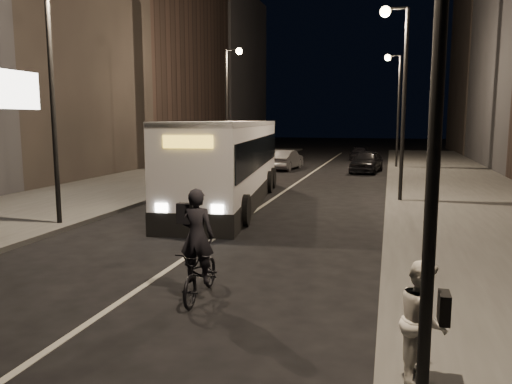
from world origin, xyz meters
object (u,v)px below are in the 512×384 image
Objects in this scene: car_mid at (285,160)px; streetlight_right_far at (395,95)px; streetlight_left_far at (230,93)px; pedestrian_woman at (423,320)px; streetlight_left_near at (58,65)px; car_near at (367,161)px; cyclist_on_bicycle at (200,262)px; streetlight_right_mid at (398,77)px; city_bus at (229,159)px; car_far at (359,154)px.

streetlight_right_far is at bearing -154.29° from car_mid.
pedestrian_woman is (10.93, -25.59, -4.39)m from streetlight_left_far.
streetlight_left_near is 23.03m from car_near.
cyclist_on_bicycle is at bearing 61.54° from pedestrian_woman.
streetlight_left_far is 10.40m from car_near.
streetlight_left_far is 6.46m from car_mid.
streetlight_right_mid is 1.85× the size of car_mid.
streetlight_left_near reaches higher than city_bus.
streetlight_right_mid is at bearing 125.13° from car_mid.
streetlight_left_far is 0.61× the size of city_bus.
city_bus reaches higher than car_far.
pedestrian_woman is at bearing -69.89° from city_bus.
pedestrian_woman is at bearing 110.61° from car_mid.
streetlight_right_mid is 1.00× the size of streetlight_left_near.
city_bus is 15.10m from car_mid.
streetlight_left_near reaches higher than pedestrian_woman.
car_mid is 1.14× the size of car_far.
car_near is at bearing 66.72° from streetlight_left_near.
streetlight_right_far is at bearing 90.00° from streetlight_right_mid.
car_near is (-1.74, 12.73, -4.60)m from streetlight_right_mid.
city_bus is (-6.93, -17.82, -3.44)m from streetlight_right_far.
pedestrian_woman reaches higher than car_near.
streetlight_right_mid is at bearing -74.88° from car_near.
streetlight_left_far is at bearing 102.71° from cyclist_on_bicycle.
streetlight_left_near is 18.00m from streetlight_left_far.
cyclist_on_bicycle is 4.81m from pedestrian_woman.
streetlight_right_far is 1.00× the size of streetlight_left_near.
pedestrian_woman is 0.37× the size of car_mid.
cyclist_on_bicycle is at bearing -106.37° from streetlight_right_mid.
cyclist_on_bicycle is 0.59× the size of car_far.
cyclist_on_bicycle is at bearing -97.54° from streetlight_right_far.
city_bus is 11.77m from cyclist_on_bicycle.
streetlight_left_near is 1.00× the size of streetlight_left_far.
streetlight_left_far reaches higher than city_bus.
car_mid is at bearing -113.59° from car_far.
streetlight_right_mid is 14.62m from streetlight_left_far.
car_near is 1.02× the size of car_mid.
city_bus is (-6.93, -1.82, -3.44)m from streetlight_right_mid.
cyclist_on_bicycle is at bearing -73.59° from streetlight_left_far.
streetlight_left_near is at bearing 87.07° from car_mid.
car_mid is (3.13, 3.22, -4.64)m from streetlight_left_far.
car_near is at bearing 62.88° from city_bus.
streetlight_right_mid reaches higher than cyclist_on_bicycle.
car_far is at bearing 103.24° from car_near.
car_far is (-2.88, 23.72, -4.80)m from streetlight_right_mid.
cyclist_on_bicycle is at bearing -82.28° from city_bus.
pedestrian_woman is (7.20, -13.76, -0.95)m from city_bus.
streetlight_right_far is at bearing 61.25° from city_bus.
streetlight_right_far is 19.43m from city_bus.
streetlight_left_far is 28.17m from pedestrian_woman.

